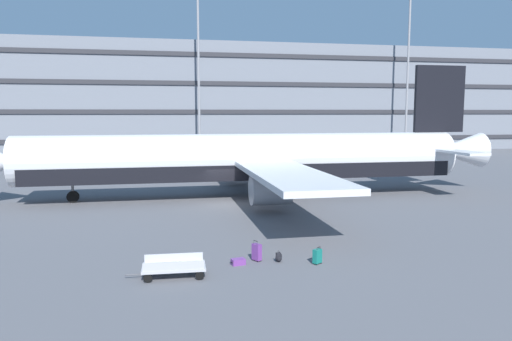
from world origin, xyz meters
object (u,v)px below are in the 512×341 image
suitcase_black (317,256)px  suitcase_red (257,252)px  suitcase_navy (238,262)px  baggage_cart (174,267)px  backpack_small (279,257)px  airliner (251,160)px

suitcase_black → suitcase_red: 2.78m
suitcase_navy → suitcase_red: size_ratio=0.70×
baggage_cart → suitcase_navy: bearing=20.5°
suitcase_red → baggage_cart: 4.10m
suitcase_black → backpack_small: suitcase_black is taller
suitcase_black → suitcase_red: suitcase_red is taller
backpack_small → suitcase_black: bearing=-20.2°
suitcase_red → baggage_cart: (-3.83, -1.47, 0.00)m
baggage_cart → suitcase_red: bearing=21.0°
suitcase_black → suitcase_navy: bearing=170.2°
backpack_small → baggage_cart: (-4.78, -1.07, 0.19)m
backpack_small → baggage_cart: 4.90m
suitcase_navy → suitcase_black: 3.58m
suitcase_navy → suitcase_black: bearing=-9.8°
suitcase_red → baggage_cart: suitcase_red is taller
airliner → suitcase_red: size_ratio=42.60×
suitcase_black → backpack_small: 1.75m
airliner → suitcase_navy: size_ratio=60.57×
suitcase_black → baggage_cart: 6.44m
suitcase_navy → backpack_small: 1.88m
airliner → suitcase_navy: bearing=-102.7°
airliner → baggage_cart: (-6.86, -18.61, -2.60)m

